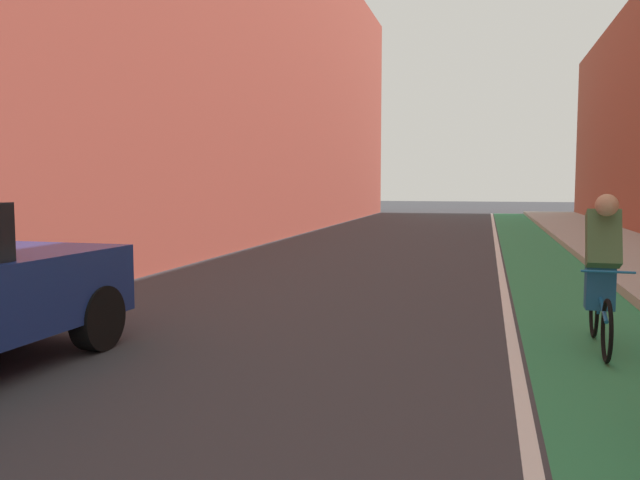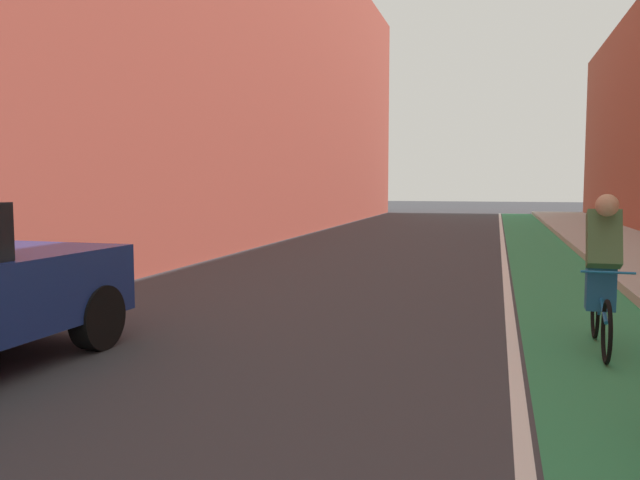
% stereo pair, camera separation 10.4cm
% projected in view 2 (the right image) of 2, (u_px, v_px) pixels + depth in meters
% --- Properties ---
extents(ground_plane, '(97.38, 97.38, 0.00)m').
position_uv_depth(ground_plane, '(398.00, 265.00, 13.44)').
color(ground_plane, '#38383D').
extents(bike_lane_paint, '(1.60, 44.26, 0.00)m').
position_uv_depth(bike_lane_paint, '(545.00, 258.00, 14.56)').
color(bike_lane_paint, '#2D8451').
rests_on(bike_lane_paint, ground).
extents(lane_divider_stripe, '(0.12, 44.26, 0.00)m').
position_uv_depth(lane_divider_stripe, '(504.00, 257.00, 14.80)').
color(lane_divider_stripe, white).
rests_on(lane_divider_stripe, ground).
extents(building_facade_left, '(4.15, 44.26, 10.61)m').
position_uv_depth(building_facade_left, '(190.00, 40.00, 16.36)').
color(building_facade_left, brown).
rests_on(building_facade_left, ground).
extents(cyclist_trailing, '(0.48, 1.66, 1.58)m').
position_uv_depth(cyclist_trailing, '(602.00, 267.00, 6.50)').
color(cyclist_trailing, black).
rests_on(cyclist_trailing, ground).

